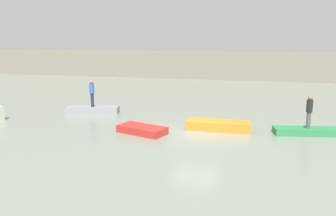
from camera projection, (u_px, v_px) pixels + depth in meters
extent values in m
plane|color=gray|center=(196.00, 134.00, 18.06)|extent=(120.00, 120.00, 0.00)
cube|color=gray|center=(228.00, 66.00, 41.92)|extent=(80.00, 1.20, 3.45)
cube|color=gray|center=(93.00, 110.00, 22.99)|extent=(3.66, 1.79, 0.47)
cube|color=red|center=(142.00, 130.00, 18.17)|extent=(2.91, 2.03, 0.38)
cube|color=orange|center=(218.00, 126.00, 18.80)|extent=(3.52, 1.17, 0.50)
cube|color=#2D7F47|center=(307.00, 131.00, 17.91)|extent=(3.62, 1.59, 0.35)
cylinder|color=#4C4C56|center=(308.00, 120.00, 17.78)|extent=(0.22, 0.22, 0.88)
cylinder|color=black|center=(310.00, 106.00, 17.63)|extent=(0.32, 0.32, 0.66)
sphere|color=#936B4C|center=(310.00, 98.00, 17.54)|extent=(0.24, 0.24, 0.24)
cylinder|color=#232838|center=(92.00, 100.00, 22.85)|extent=(0.22, 0.22, 0.94)
cylinder|color=blue|center=(92.00, 88.00, 22.69)|extent=(0.32, 0.32, 0.65)
sphere|color=#936B4C|center=(91.00, 82.00, 22.60)|extent=(0.23, 0.23, 0.23)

